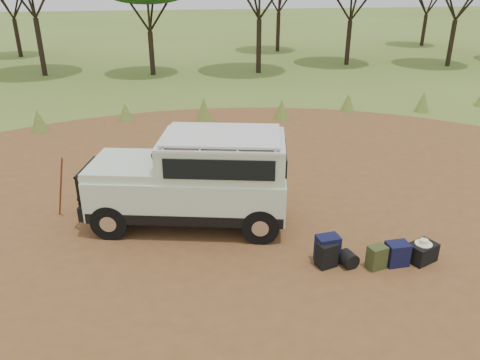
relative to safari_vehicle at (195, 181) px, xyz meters
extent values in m
plane|color=#5E6F27|center=(0.94, -0.60, -1.04)|extent=(140.00, 140.00, 0.00)
cylinder|color=brown|center=(0.94, -0.60, -1.03)|extent=(23.00, 23.00, 0.01)
cone|color=#5E6F27|center=(-5.06, 7.70, -0.61)|extent=(0.60, 0.60, 0.85)
cone|color=#5E6F27|center=(-2.06, 8.60, -0.69)|extent=(0.60, 0.60, 0.70)
cone|color=#5E6F27|center=(0.94, 8.20, -0.59)|extent=(0.60, 0.60, 0.90)
cone|color=#5E6F27|center=(3.94, 7.80, -0.64)|extent=(0.60, 0.60, 0.80)
cone|color=#5E6F27|center=(6.94, 8.50, -0.66)|extent=(0.60, 0.60, 0.75)
cone|color=#5E6F27|center=(9.94, 7.90, -0.61)|extent=(0.60, 0.60, 0.85)
cylinder|color=black|center=(-7.06, 18.40, 0.49)|extent=(0.28, 0.28, 3.06)
cylinder|color=black|center=(-1.06, 17.60, 0.13)|extent=(0.28, 0.28, 2.34)
cylinder|color=black|center=(4.94, 17.20, 0.42)|extent=(0.28, 0.28, 2.93)
cylinder|color=black|center=(10.94, 18.90, 0.27)|extent=(0.28, 0.28, 2.61)
cylinder|color=black|center=(16.94, 17.40, 0.31)|extent=(0.28, 0.28, 2.70)
cylinder|color=black|center=(-10.06, 25.40, 0.20)|extent=(0.28, 0.28, 2.48)
cylinder|color=black|center=(7.94, 24.90, 0.31)|extent=(0.28, 0.28, 2.70)
cylinder|color=black|center=(19.94, 25.90, 0.13)|extent=(0.28, 0.28, 2.34)
cube|color=silver|center=(-0.14, 0.03, -0.19)|extent=(4.54, 2.64, 0.90)
cube|color=black|center=(-0.14, 0.03, -0.53)|extent=(4.46, 2.66, 0.23)
cube|color=silver|center=(0.60, -0.14, 0.61)|extent=(2.94, 2.22, 0.71)
cube|color=silver|center=(0.60, -0.14, 0.99)|extent=(2.95, 2.25, 0.06)
cube|color=silver|center=(0.60, -0.14, 1.09)|extent=(2.72, 2.11, 0.05)
cube|color=silver|center=(-1.45, 0.33, 0.35)|extent=(1.89, 1.95, 0.19)
cube|color=black|center=(-0.67, 0.15, 0.65)|extent=(0.47, 1.43, 0.50)
cube|color=black|center=(0.41, -0.97, 0.65)|extent=(2.20, 0.53, 0.43)
cube|color=black|center=(0.79, 0.70, 0.65)|extent=(2.20, 0.53, 0.43)
cube|color=black|center=(1.91, -0.43, 0.61)|extent=(0.35, 1.38, 0.39)
cube|color=black|center=(-2.27, 0.51, -0.47)|extent=(0.51, 1.70, 0.32)
cylinder|color=black|center=(-2.39, 0.54, 0.29)|extent=(0.33, 1.21, 0.07)
cylinder|color=black|center=(-2.39, 0.54, -0.22)|extent=(0.33, 1.21, 0.07)
cylinder|color=silver|center=(-2.46, 0.28, 0.10)|extent=(0.11, 0.22, 0.21)
cylinder|color=silver|center=(-2.35, 0.80, 0.10)|extent=(0.11, 0.22, 0.21)
cube|color=silver|center=(-2.35, 0.53, -0.36)|extent=(0.12, 0.40, 0.11)
cylinder|color=black|center=(-0.41, 0.94, 0.54)|extent=(0.09, 0.09, 0.78)
cylinder|color=black|center=(-1.88, -0.36, -0.64)|extent=(0.83, 0.43, 0.79)
cylinder|color=black|center=(-1.54, 1.13, -0.64)|extent=(0.83, 0.43, 0.79)
cylinder|color=black|center=(1.26, -1.07, -0.64)|extent=(0.83, 0.43, 0.79)
cylinder|color=black|center=(1.59, 0.42, -0.64)|extent=(0.83, 0.43, 0.79)
cylinder|color=brown|center=(-3.02, 0.75, -0.25)|extent=(0.41, 0.45, 1.58)
cube|color=black|center=(2.35, -2.16, -0.78)|extent=(0.43, 0.37, 0.51)
cube|color=#12163A|center=(2.41, -2.01, -0.75)|extent=(0.47, 0.36, 0.58)
cube|color=#3C441F|center=(3.28, -2.38, -0.80)|extent=(0.40, 0.33, 0.48)
cube|color=#12163A|center=(3.72, -2.32, -0.80)|extent=(0.44, 0.33, 0.48)
cube|color=black|center=(4.28, -2.29, -0.85)|extent=(0.65, 0.57, 0.39)
cylinder|color=black|center=(2.77, -2.22, -0.88)|extent=(0.38, 0.38, 0.31)
cylinder|color=#F2E7B5|center=(4.28, -2.29, -0.65)|extent=(0.33, 0.33, 0.01)
cylinder|color=#F2E7B5|center=(4.28, -2.29, -0.60)|extent=(0.17, 0.17, 0.08)
camera|label=1|loc=(-0.57, -9.47, 4.21)|focal=35.00mm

